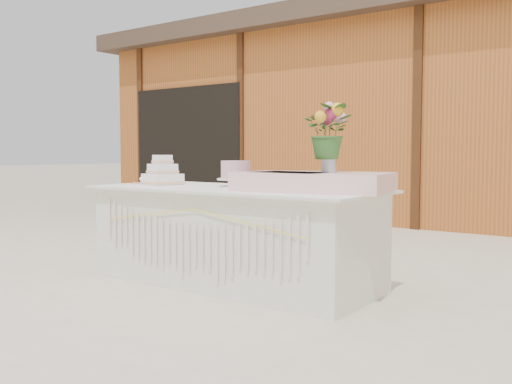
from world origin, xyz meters
TOP-DOWN VIEW (x-y plane):
  - ground at (0.00, 0.00)m, footprint 80.00×80.00m
  - barn at (-0.01, 5.99)m, footprint 12.60×4.60m
  - cake_table at (0.00, -0.00)m, footprint 2.40×1.00m
  - wedding_cake at (-0.77, -0.01)m, footprint 0.36×0.36m
  - pink_cake_stand at (0.03, -0.01)m, footprint 0.30×0.30m
  - satin_runner at (0.71, 0.04)m, footprint 1.16×0.80m
  - flower_vase at (0.81, 0.08)m, footprint 0.11×0.11m
  - bouquet at (0.81, 0.08)m, footprint 0.42×0.39m
  - loose_flowers at (-1.05, 0.02)m, footprint 0.21×0.39m

SIDE VIEW (x-z plane):
  - ground at x=0.00m, z-range 0.00..0.00m
  - cake_table at x=0.00m, z-range 0.00..0.77m
  - loose_flowers at x=-1.05m, z-range 0.77..0.79m
  - satin_runner at x=0.71m, z-range 0.77..0.91m
  - wedding_cake at x=-0.77m, z-range 0.73..0.99m
  - pink_cake_stand at x=0.03m, z-range 0.78..1.00m
  - flower_vase at x=0.81m, z-range 0.91..1.05m
  - bouquet at x=0.81m, z-range 1.05..1.44m
  - barn at x=-0.01m, z-range 0.03..3.33m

